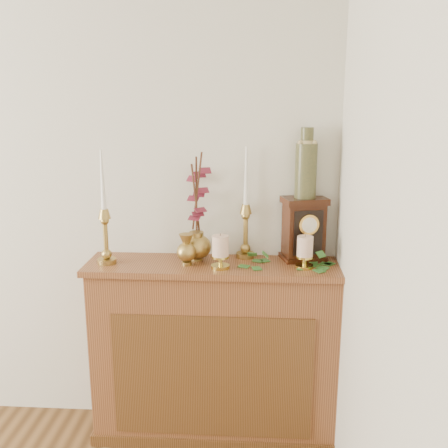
# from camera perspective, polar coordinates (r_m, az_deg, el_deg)

# --- Properties ---
(console_shelf) EXTENTS (1.24, 0.34, 0.93)m
(console_shelf) POSITION_cam_1_polar(r_m,az_deg,el_deg) (2.73, -1.04, -14.18)
(console_shelf) COLOR brown
(console_shelf) RESTS_ON ground
(candlestick_left) EXTENTS (0.09, 0.09, 0.55)m
(candlestick_left) POSITION_cam_1_polar(r_m,az_deg,el_deg) (2.55, -12.82, -0.35)
(candlestick_left) COLOR tan
(candlestick_left) RESTS_ON console_shelf
(candlestick_center) EXTENTS (0.09, 0.09, 0.55)m
(candlestick_center) POSITION_cam_1_polar(r_m,az_deg,el_deg) (2.58, 2.37, 0.20)
(candlestick_center) COLOR tan
(candlestick_center) RESTS_ON console_shelf
(bud_vase) EXTENTS (0.09, 0.09, 0.15)m
(bud_vase) POSITION_cam_1_polar(r_m,az_deg,el_deg) (2.49, -4.11, -2.82)
(bud_vase) COLOR tan
(bud_vase) RESTS_ON console_shelf
(ginger_jar) EXTENTS (0.22, 0.23, 0.54)m
(ginger_jar) POSITION_cam_1_polar(r_m,az_deg,el_deg) (2.56, -2.85, 1.47)
(ginger_jar) COLOR tan
(ginger_jar) RESTS_ON console_shelf
(pillar_candle_left) EXTENTS (0.09, 0.09, 0.17)m
(pillar_candle_left) POSITION_cam_1_polar(r_m,az_deg,el_deg) (2.44, -0.40, -2.86)
(pillar_candle_left) COLOR gold
(pillar_candle_left) RESTS_ON console_shelf
(pillar_candle_right) EXTENTS (0.08, 0.08, 0.16)m
(pillar_candle_right) POSITION_cam_1_polar(r_m,az_deg,el_deg) (2.47, 8.79, -2.86)
(pillar_candle_right) COLOR gold
(pillar_candle_right) RESTS_ON console_shelf
(ivy_garland) EXTENTS (0.45, 0.20, 0.08)m
(ivy_garland) POSITION_cam_1_polar(r_m,az_deg,el_deg) (2.52, 5.21, -4.14)
(ivy_garland) COLOR #316928
(ivy_garland) RESTS_ON console_shelf
(mantel_clock) EXTENTS (0.24, 0.20, 0.31)m
(mantel_clock) POSITION_cam_1_polar(r_m,az_deg,el_deg) (2.59, 8.68, -0.58)
(mantel_clock) COLOR #38170B
(mantel_clock) RESTS_ON console_shelf
(ceramic_vase) EXTENTS (0.10, 0.10, 0.33)m
(ceramic_vase) POSITION_cam_1_polar(r_m,az_deg,el_deg) (2.53, 8.92, 6.20)
(ceramic_vase) COLOR #162D21
(ceramic_vase) RESTS_ON mantel_clock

